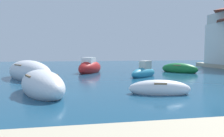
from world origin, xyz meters
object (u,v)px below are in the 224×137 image
Objects in this scene: moored_boat_2 at (179,69)px; moored_boat_6 at (159,89)px; moored_boat_4 at (90,68)px; moored_boat_5 at (144,72)px; moored_boat_0 at (29,72)px; moored_boat_1 at (42,85)px.

moored_boat_6 is (-6.31, -10.06, -0.08)m from moored_boat_2.
moored_boat_6 is at bearing -141.06° from moored_boat_4.
moored_boat_5 reaches higher than moored_boat_6.
moored_boat_5 reaches higher than moored_boat_2.
moored_boat_0 reaches higher than moored_boat_5.
moored_boat_1 is 9.69m from moored_boat_5.
moored_boat_4 is at bearing 117.35° from moored_boat_6.
moored_boat_2 is at bearing 103.29° from moored_boat_1.
moored_boat_5 is at bearing -122.79° from moored_boat_0.
moored_boat_2 is at bearing -73.22° from moored_boat_4.
moored_boat_4 is at bearing 139.73° from moored_boat_1.
moored_boat_0 is 10.47m from moored_boat_6.
moored_boat_5 is at bearing 92.03° from moored_boat_6.
moored_boat_2 is 0.84× the size of moored_boat_4.
moored_boat_6 is at bearing 110.00° from moored_boat_2.
moored_boat_1 is 1.25× the size of moored_boat_2.
moored_boat_2 is at bearing 72.52° from moored_boat_6.
moored_boat_4 is 6.03m from moored_boat_5.
moored_boat_1 reaches higher than moored_boat_2.
moored_boat_0 is at bearing 157.24° from moored_boat_4.
moored_boat_5 is at bearing 83.00° from moored_boat_2.
moored_boat_2 is at bearing 168.76° from moored_boat_5.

